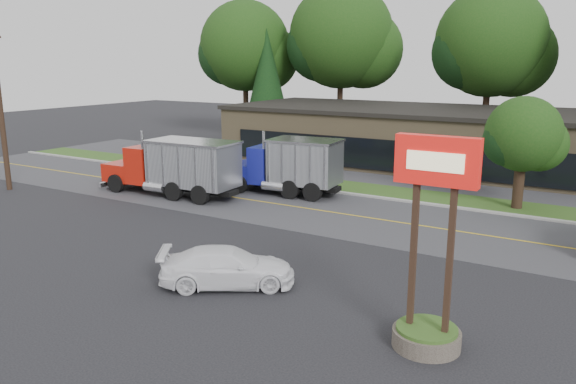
% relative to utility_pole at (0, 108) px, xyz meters
% --- Properties ---
extents(ground, '(140.00, 140.00, 0.00)m').
position_rel_utility_pole_xyz_m(ground, '(18.00, -3.50, -5.09)').
color(ground, '#2C2C30').
rests_on(ground, ground).
extents(road, '(60.00, 8.00, 0.02)m').
position_rel_utility_pole_xyz_m(road, '(18.00, 5.50, -5.09)').
color(road, '#4F4F54').
rests_on(road, ground).
extents(center_line, '(60.00, 0.12, 0.01)m').
position_rel_utility_pole_xyz_m(center_line, '(18.00, 5.50, -5.09)').
color(center_line, gold).
rests_on(center_line, ground).
extents(curb, '(60.00, 0.30, 0.12)m').
position_rel_utility_pole_xyz_m(curb, '(18.00, 9.70, -5.09)').
color(curb, '#9E9E99').
rests_on(curb, ground).
extents(grass_verge, '(60.00, 3.40, 0.03)m').
position_rel_utility_pole_xyz_m(grass_verge, '(18.00, 11.50, -5.09)').
color(grass_verge, '#30571E').
rests_on(grass_verge, ground).
extents(far_parking, '(60.00, 7.00, 0.02)m').
position_rel_utility_pole_xyz_m(far_parking, '(18.00, 16.50, -5.09)').
color(far_parking, '#4F4F54').
rests_on(far_parking, ground).
extents(strip_mall, '(32.00, 12.00, 4.00)m').
position_rel_utility_pole_xyz_m(strip_mall, '(20.00, 22.50, -3.09)').
color(strip_mall, '#8A7554').
rests_on(strip_mall, ground).
extents(utility_pole, '(1.60, 0.32, 10.00)m').
position_rel_utility_pole_xyz_m(utility_pole, '(0.00, 0.00, 0.00)').
color(utility_pole, '#382619').
rests_on(utility_pole, ground).
extents(bilo_sign, '(2.20, 1.90, 5.95)m').
position_rel_utility_pole_xyz_m(bilo_sign, '(28.50, -6.00, -3.07)').
color(bilo_sign, '#6B6054').
rests_on(bilo_sign, ground).
extents(tree_far_a, '(9.80, 9.23, 13.98)m').
position_rel_utility_pole_xyz_m(tree_far_a, '(-1.85, 28.62, 3.83)').
color(tree_far_a, '#382619').
rests_on(tree_far_a, ground).
extents(tree_far_b, '(10.68, 10.05, 15.23)m').
position_rel_utility_pole_xyz_m(tree_far_b, '(8.16, 30.63, 4.63)').
color(tree_far_b, '#382619').
rests_on(tree_far_b, ground).
extents(tree_far_c, '(9.87, 9.29, 14.08)m').
position_rel_utility_pole_xyz_m(tree_far_c, '(22.15, 30.62, 3.89)').
color(tree_far_c, '#382619').
rests_on(tree_far_c, ground).
extents(evergreen_left, '(4.82, 4.82, 10.96)m').
position_rel_utility_pole_xyz_m(evergreen_left, '(2.00, 26.50, 0.93)').
color(evergreen_left, '#382619').
rests_on(evergreen_left, ground).
extents(tree_verge, '(4.25, 4.00, 6.07)m').
position_rel_utility_pole_xyz_m(tree_verge, '(28.06, 11.55, -1.24)').
color(tree_verge, '#382619').
rests_on(tree_verge, ground).
extents(dump_truck_red, '(9.14, 3.03, 3.36)m').
position_rel_utility_pole_xyz_m(dump_truck_red, '(10.12, 4.22, -3.28)').
color(dump_truck_red, black).
rests_on(dump_truck_red, ground).
extents(dump_truck_blue, '(7.03, 3.22, 3.36)m').
position_rel_utility_pole_xyz_m(dump_truck_blue, '(15.70, 8.02, -3.30)').
color(dump_truck_blue, black).
rests_on(dump_truck_blue, ground).
extents(rally_car, '(5.05, 4.25, 1.38)m').
position_rel_utility_pole_xyz_m(rally_car, '(21.04, -5.31, -4.40)').
color(rally_car, white).
rests_on(rally_car, ground).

